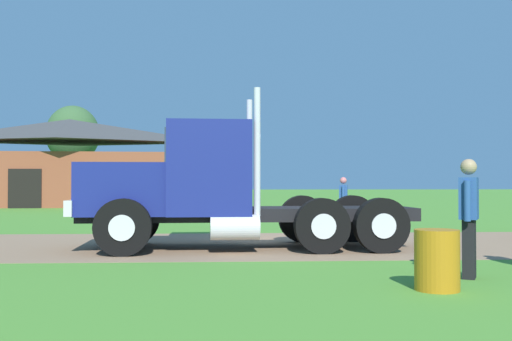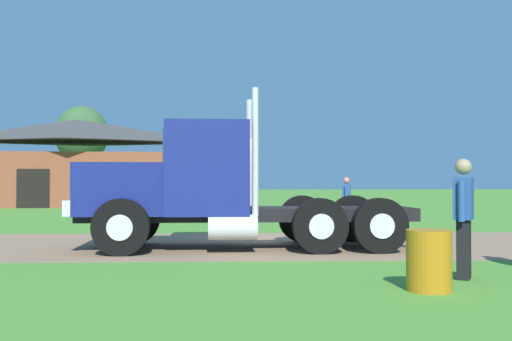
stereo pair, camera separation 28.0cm
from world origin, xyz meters
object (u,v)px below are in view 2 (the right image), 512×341
truck_foreground_white (203,189)px  visitor_far_side (346,200)px  visitor_standing_near (464,213)px  shed_building (77,164)px  steel_barrel (429,260)px

truck_foreground_white → visitor_far_side: (4.27, 5.76, -0.43)m
visitor_far_side → visitor_standing_near: bearing=-90.6°
shed_building → steel_barrel: bearing=-66.8°
visitor_standing_near → truck_foreground_white: bearing=134.7°
visitor_far_side → shed_building: 21.99m
visitor_standing_near → shed_building: shed_building is taller
visitor_standing_near → shed_building: bearing=115.4°
steel_barrel → truck_foreground_white: bearing=122.6°
steel_barrel → visitor_far_side: bearing=85.0°
truck_foreground_white → visitor_standing_near: size_ratio=4.11×
visitor_far_side → shed_building: size_ratio=0.12×
visitor_far_side → steel_barrel: size_ratio=1.97×
truck_foreground_white → visitor_standing_near: bearing=-45.3°
truck_foreground_white → steel_barrel: bearing=-57.4°
shed_building → truck_foreground_white: bearing=-69.1°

